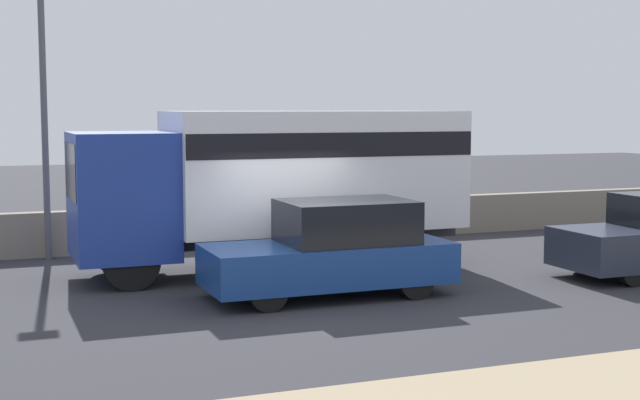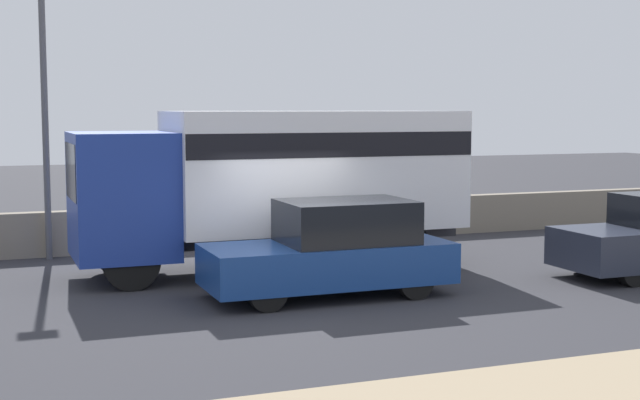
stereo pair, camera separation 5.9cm
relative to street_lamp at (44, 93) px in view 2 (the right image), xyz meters
The scene contains 5 objects.
ground_plane 7.91m from the street_lamp, 55.90° to the right, with size 80.00×80.00×0.00m, color #2D2D33.
stone_wall_backdrop 5.04m from the street_lamp, ahead, with size 60.00×0.35×0.99m.
street_lamp is the anchor object (origin of this frame).
box_truck 5.57m from the street_lamp, 35.91° to the right, with size 7.70×2.55×3.22m.
car_hatchback 7.77m from the street_lamp, 53.01° to the right, with size 4.29×1.74×1.68m.
Camera 2 is at (-5.28, -14.18, 3.26)m, focal length 50.00 mm.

